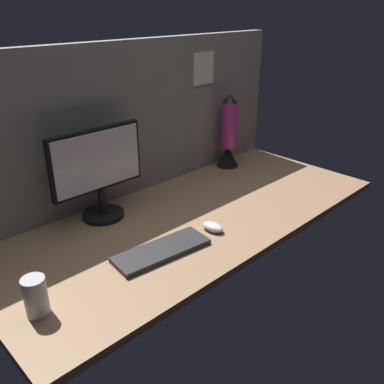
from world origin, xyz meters
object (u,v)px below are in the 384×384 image
object	(u,v)px
keyboard	(162,251)
mug_steel	(36,297)
monitor	(98,170)
mouse	(213,227)
lava_lamp	(228,137)

from	to	relation	value
keyboard	mug_steel	distance (cm)	47.98
mug_steel	keyboard	bearing A→B (deg)	-0.64
monitor	keyboard	xyz separation A→B (cm)	(-0.42, -40.13, -20.64)
keyboard	mouse	size ratio (longest dim) A/B	3.85
monitor	lava_lamp	bearing A→B (deg)	1.58
monitor	mouse	size ratio (longest dim) A/B	4.36
keyboard	mug_steel	size ratio (longest dim) A/B	2.92
keyboard	mouse	world-z (taller)	mouse
mug_steel	mouse	bearing A→B (deg)	-2.04
mouse	keyboard	bearing A→B (deg)	170.12
mouse	mug_steel	xyz separation A→B (cm)	(-73.29, 2.61, 4.64)
monitor	mug_steel	xyz separation A→B (cm)	(-48.09, -39.60, -15.30)
lava_lamp	keyboard	bearing A→B (deg)	-153.46
mouse	lava_lamp	distance (cm)	75.82
monitor	lava_lamp	size ratio (longest dim) A/B	1.04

